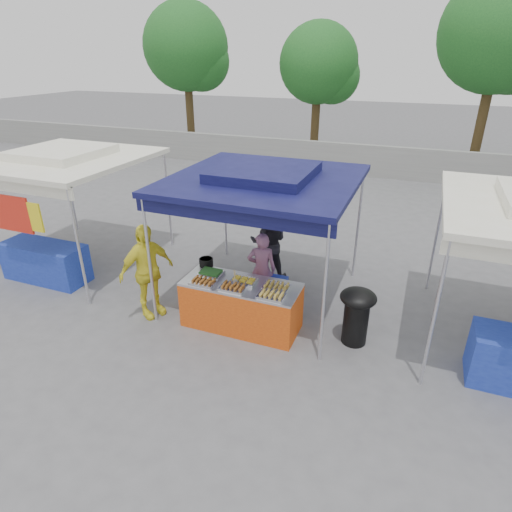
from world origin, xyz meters
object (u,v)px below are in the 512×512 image
(cooking_pot, at_px, (206,262))
(vendor_woman, at_px, (262,270))
(vendor_table, at_px, (241,305))
(customer_person, at_px, (147,271))
(helper_man, at_px, (269,242))
(wok_burner, at_px, (357,312))

(cooking_pot, xyz_separation_m, vendor_woman, (0.91, 0.44, -0.19))
(vendor_table, bearing_deg, customer_person, -171.45)
(customer_person, bearing_deg, vendor_woman, -32.00)
(vendor_table, distance_m, helper_man, 1.93)
(customer_person, bearing_deg, wok_burner, -55.17)
(cooking_pot, height_order, wok_burner, cooking_pot)
(cooking_pot, xyz_separation_m, wok_burner, (2.76, -0.11, -0.34))
(wok_burner, bearing_deg, customer_person, -172.75)
(wok_burner, bearing_deg, vendor_table, -173.13)
(vendor_table, xyz_separation_m, helper_man, (-0.18, 1.88, 0.38))
(wok_burner, bearing_deg, cooking_pot, 176.78)
(vendor_woman, bearing_deg, customer_person, 14.29)
(vendor_woman, distance_m, customer_person, 2.06)
(helper_man, xyz_separation_m, customer_person, (-1.51, -2.14, 0.07))
(vendor_table, height_order, customer_person, customer_person)
(vendor_table, height_order, helper_man, helper_man)
(wok_burner, distance_m, customer_person, 3.66)
(cooking_pot, relative_size, helper_man, 0.16)
(cooking_pot, relative_size, wok_burner, 0.26)
(wok_burner, relative_size, vendor_woman, 0.68)
(vendor_table, height_order, wok_burner, wok_burner)
(cooking_pot, height_order, customer_person, customer_person)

